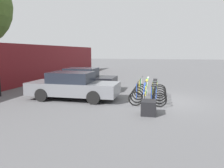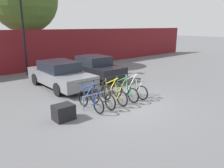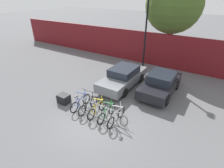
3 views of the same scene
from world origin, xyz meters
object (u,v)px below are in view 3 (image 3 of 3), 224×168
bicycle_yellow (97,109)px  bicycle_white (116,116)px  bicycle_blue (80,102)px  cargo_crate (64,99)px  tree_behind_hoarding (174,5)px  bike_rack (99,106)px  bicycle_black (88,105)px  car_grey (123,77)px  lamp_post (146,23)px  bicycle_green (107,113)px  car_black (161,83)px

bicycle_yellow → bicycle_white: bearing=-0.3°
bicycle_blue → cargo_crate: (-1.26, -0.14, -0.10)m
tree_behind_hoarding → bike_rack: bearing=-92.8°
bicycle_black → bicycle_yellow: (0.64, 0.00, 0.00)m
bike_rack → bicycle_black: bearing=-167.2°
bike_rack → bicycle_yellow: bicycle_yellow is taller
car_grey → cargo_crate: (-1.97, -3.95, -0.42)m
bike_rack → cargo_crate: (-2.48, -0.28, -0.20)m
bicycle_white → cargo_crate: 3.71m
bicycle_yellow → bicycle_white: 1.24m
lamp_post → tree_behind_hoarding: size_ratio=0.92×
bicycle_black → tree_behind_hoarding: size_ratio=0.22×
bicycle_green → car_black: car_black is taller
bicycle_green → bicycle_white: size_ratio=1.00×
bicycle_blue → car_grey: (0.72, 3.81, 0.31)m
lamp_post → car_black: bearing=-52.4°
bicycle_black → bicycle_green: same height
car_black → lamp_post: bearing=127.6°
bicycle_green → cargo_crate: 3.12m
car_black → cargo_crate: 6.36m
bicycle_blue → bicycle_yellow: 1.21m
bicycle_yellow → cargo_crate: size_ratio=2.44×
bicycle_yellow → bicycle_green: same height
lamp_post → bicycle_green: bearing=-80.0°
tree_behind_hoarding → bicycle_black: bearing=-96.2°
bike_rack → tree_behind_hoarding: (0.51, 10.62, 4.63)m
bicycle_yellow → lamp_post: 8.74m
bicycle_blue → bicycle_white: bearing=3.8°
car_black → lamp_post: lamp_post is taller
bicycle_blue → bicycle_yellow: same height
lamp_post → cargo_crate: lamp_post is taller
bicycle_blue → cargo_crate: size_ratio=2.44×
bicycle_blue → car_black: car_black is taller
bicycle_green → car_black: bearing=72.6°
lamp_post → cargo_crate: 9.03m
bike_rack → bicycle_green: bearing=-13.1°
bicycle_blue → tree_behind_hoarding: bearing=84.6°
bicycle_yellow → cargo_crate: (-2.47, -0.14, -0.10)m
cargo_crate → lamp_post: bearing=78.0°
bicycle_blue → car_black: 5.40m
bicycle_black → bicycle_green: size_ratio=1.00×
bicycle_yellow → bicycle_green: bearing=-0.3°
bicycle_white → cargo_crate: size_ratio=2.44×
bicycle_green → bicycle_white: 0.58m
bicycle_yellow → car_grey: (-0.49, 3.81, 0.31)m
bike_rack → bicycle_black: size_ratio=1.75×
bicycle_blue → bicycle_green: bearing=3.8°
bicycle_white → bicycle_green: bearing=-177.8°
bicycle_blue → tree_behind_hoarding: (1.74, 10.77, 4.73)m
car_black → bike_rack: bearing=-117.2°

